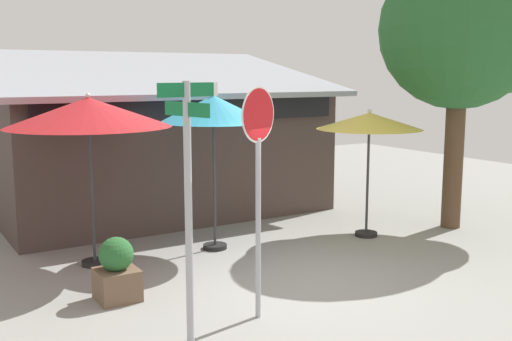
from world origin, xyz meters
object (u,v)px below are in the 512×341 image
patio_umbrella_teal_center (214,110)px  sidewalk_planter (117,271)px  stop_sign (258,162)px  shade_tree (468,33)px  patio_umbrella_crimson_left (89,113)px  patio_umbrella_mustard_right (369,122)px  street_sign_post (188,189)px

patio_umbrella_teal_center → sidewalk_planter: (-2.39, -1.55, -2.12)m
stop_sign → sidewalk_planter: (-1.38, 1.58, -1.65)m
stop_sign → patio_umbrella_teal_center: 3.32m
shade_tree → patio_umbrella_crimson_left: bearing=168.6°
patio_umbrella_crimson_left → patio_umbrella_teal_center: 2.19m
stop_sign → patio_umbrella_mustard_right: size_ratio=1.20×
patio_umbrella_teal_center → patio_umbrella_mustard_right: (2.97, -0.80, -0.29)m
sidewalk_planter → patio_umbrella_teal_center: bearing=32.9°
patio_umbrella_teal_center → sidewalk_planter: size_ratio=3.15×
stop_sign → shade_tree: size_ratio=0.53×
stop_sign → sidewalk_planter: 2.67m
patio_umbrella_crimson_left → sidewalk_planter: (-0.22, -1.76, -2.13)m
sidewalk_planter → patio_umbrella_crimson_left: bearing=83.0°
street_sign_post → patio_umbrella_crimson_left: street_sign_post is taller
street_sign_post → stop_sign: size_ratio=1.02×
patio_umbrella_mustard_right → stop_sign: bearing=-149.7°
street_sign_post → shade_tree: size_ratio=0.54×
shade_tree → street_sign_post: bearing=-163.9°
patio_umbrella_teal_center → patio_umbrella_mustard_right: 3.09m
patio_umbrella_mustard_right → street_sign_post: bearing=-153.4°
shade_tree → sidewalk_planter: size_ratio=6.22×
patio_umbrella_teal_center → sidewalk_planter: 3.55m
patio_umbrella_teal_center → patio_umbrella_mustard_right: patio_umbrella_teal_center is taller
street_sign_post → patio_umbrella_crimson_left: (-0.07, 3.56, 0.68)m
stop_sign → sidewalk_planter: size_ratio=3.31×
stop_sign → patio_umbrella_crimson_left: stop_sign is taller
patio_umbrella_mustard_right → shade_tree: (2.16, -0.46, 1.74)m
shade_tree → patio_umbrella_teal_center: bearing=166.2°
patio_umbrella_crimson_left → patio_umbrella_mustard_right: bearing=-11.1°
street_sign_post → shade_tree: shade_tree is taller
stop_sign → patio_umbrella_crimson_left: size_ratio=1.05×
patio_umbrella_crimson_left → shade_tree: bearing=-11.4°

